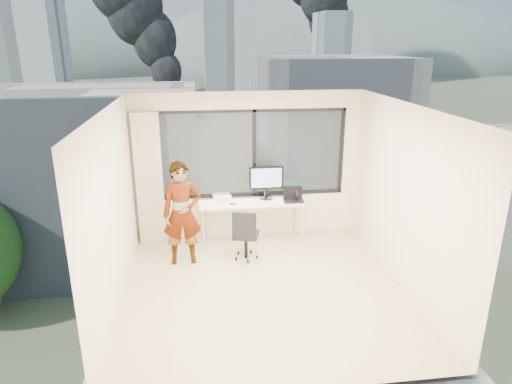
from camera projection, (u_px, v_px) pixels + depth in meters
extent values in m
cube|color=#CFB786|center=(265.00, 290.00, 6.46)|extent=(4.00, 4.00, 0.01)
cube|color=white|center=(266.00, 108.00, 5.63)|extent=(4.00, 4.00, 0.01)
cube|color=beige|center=(297.00, 279.00, 4.16)|extent=(4.00, 0.01, 2.60)
cube|color=beige|center=(112.00, 212.00, 5.80)|extent=(0.01, 4.00, 2.60)
cube|color=beige|center=(407.00, 199.00, 6.28)|extent=(0.01, 4.00, 2.60)
cube|color=beige|center=(149.00, 180.00, 7.65)|extent=(0.45, 0.14, 2.30)
cube|color=tan|center=(251.00, 222.00, 7.90)|extent=(1.80, 0.60, 0.75)
imported|color=#2D2D33|center=(182.00, 214.00, 7.03)|extent=(0.63, 0.43, 1.66)
cube|color=white|center=(222.00, 196.00, 7.93)|extent=(0.34, 0.30, 0.07)
cube|color=black|center=(233.00, 204.00, 7.67)|extent=(0.11, 0.05, 0.01)
cylinder|color=black|center=(297.00, 199.00, 7.80)|extent=(0.09, 0.09, 0.09)
ellipsoid|color=#0D5250|center=(295.00, 192.00, 8.00)|extent=(0.28, 0.20, 0.19)
cube|color=#515B3D|center=(201.00, 108.00, 123.73)|extent=(400.00, 400.00, 0.04)
cube|color=#EDDFC6|center=(98.00, 179.00, 35.80)|extent=(16.00, 12.00, 14.00)
cube|color=beige|center=(327.00, 139.00, 45.55)|extent=(14.00, 13.00, 16.00)
cube|color=silver|center=(27.00, 59.00, 91.53)|extent=(14.00, 14.00, 28.00)
cube|color=silver|center=(229.00, 51.00, 119.92)|extent=(13.00, 13.00, 30.00)
cube|color=silver|center=(340.00, 56.00, 143.84)|extent=(15.00, 15.00, 26.00)
cube|color=silver|center=(6.00, 63.00, 141.16)|extent=(16.00, 14.00, 22.00)
ellipsoid|color=slate|center=(15.00, 69.00, 297.21)|extent=(288.00, 216.00, 90.00)
ellipsoid|color=slate|center=(337.00, 67.00, 323.87)|extent=(300.00, 220.00, 96.00)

